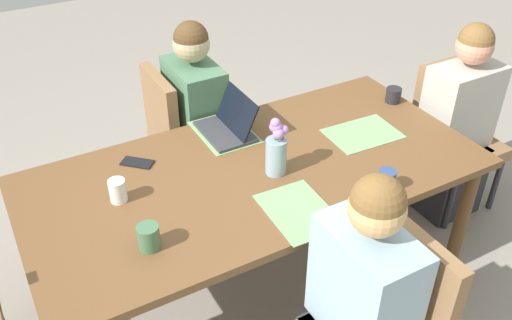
% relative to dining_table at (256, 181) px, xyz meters
% --- Properties ---
extents(ground_plane, '(10.00, 10.00, 0.00)m').
position_rel_dining_table_xyz_m(ground_plane, '(0.00, 0.00, -0.67)').
color(ground_plane, gray).
extents(dining_table, '(2.13, 1.03, 0.74)m').
position_rel_dining_table_xyz_m(dining_table, '(0.00, 0.00, 0.00)').
color(dining_table, brown).
rests_on(dining_table, ground_plane).
extents(chair_head_right_left_near, '(0.44, 0.44, 0.90)m').
position_rel_dining_table_xyz_m(chair_head_right_left_near, '(1.39, 0.08, -0.17)').
color(chair_head_right_left_near, olive).
rests_on(chair_head_right_left_near, ground_plane).
extents(person_head_right_left_near, '(0.40, 0.36, 1.19)m').
position_rel_dining_table_xyz_m(person_head_right_left_near, '(1.33, 0.01, -0.14)').
color(person_head_right_left_near, '#2D2D33').
rests_on(person_head_right_left_near, ground_plane).
extents(person_near_left_mid, '(0.36, 0.40, 1.19)m').
position_rel_dining_table_xyz_m(person_near_left_mid, '(0.02, -0.79, -0.14)').
color(person_near_left_mid, '#2D2D33').
rests_on(person_near_left_mid, ground_plane).
extents(chair_far_left_far, '(0.44, 0.44, 0.90)m').
position_rel_dining_table_xyz_m(chair_far_left_far, '(-0.04, 0.82, -0.17)').
color(chair_far_left_far, olive).
rests_on(chair_far_left_far, ground_plane).
extents(person_far_left_far, '(0.36, 0.40, 1.19)m').
position_rel_dining_table_xyz_m(person_far_left_far, '(0.03, 0.76, -0.14)').
color(person_far_left_far, '#2D2D33').
rests_on(person_far_left_far, ground_plane).
extents(flower_vase, '(0.10, 0.10, 0.29)m').
position_rel_dining_table_xyz_m(flower_vase, '(0.07, -0.07, 0.20)').
color(flower_vase, '#8EA8B7').
rests_on(flower_vase, dining_table).
extents(placemat_head_right_left_near, '(0.37, 0.28, 0.00)m').
position_rel_dining_table_xyz_m(placemat_head_right_left_near, '(0.62, 0.00, 0.07)').
color(placemat_head_right_left_near, '#7FAD70').
rests_on(placemat_head_right_left_near, dining_table).
extents(placemat_near_left_mid, '(0.27, 0.37, 0.00)m').
position_rel_dining_table_xyz_m(placemat_near_left_mid, '(0.01, -0.36, 0.07)').
color(placemat_near_left_mid, '#7FAD70').
rests_on(placemat_near_left_mid, dining_table).
extents(placemat_far_left_far, '(0.26, 0.36, 0.00)m').
position_rel_dining_table_xyz_m(placemat_far_left_far, '(0.01, 0.36, 0.07)').
color(placemat_far_left_far, '#7FAD70').
rests_on(placemat_far_left_far, dining_table).
extents(laptop_far_left_far, '(0.22, 0.32, 0.20)m').
position_rel_dining_table_xyz_m(laptop_far_left_far, '(0.03, 0.35, 0.11)').
color(laptop_far_left_far, '#38383D').
rests_on(laptop_far_left_far, dining_table).
extents(coffee_mug_near_left, '(0.09, 0.09, 0.08)m').
position_rel_dining_table_xyz_m(coffee_mug_near_left, '(0.98, 0.19, 0.11)').
color(coffee_mug_near_left, '#232328').
rests_on(coffee_mug_near_left, dining_table).
extents(coffee_mug_near_right, '(0.07, 0.07, 0.10)m').
position_rel_dining_table_xyz_m(coffee_mug_near_right, '(-0.63, 0.08, 0.12)').
color(coffee_mug_near_right, white).
rests_on(coffee_mug_near_right, dining_table).
extents(coffee_mug_centre_left, '(0.08, 0.08, 0.10)m').
position_rel_dining_table_xyz_m(coffee_mug_centre_left, '(0.42, -0.42, 0.12)').
color(coffee_mug_centre_left, '#33477A').
rests_on(coffee_mug_centre_left, dining_table).
extents(coffee_mug_centre_right, '(0.09, 0.09, 0.10)m').
position_rel_dining_table_xyz_m(coffee_mug_centre_right, '(-0.61, -0.25, 0.12)').
color(coffee_mug_centre_right, '#47704C').
rests_on(coffee_mug_centre_right, dining_table).
extents(phone_black, '(0.16, 0.16, 0.01)m').
position_rel_dining_table_xyz_m(phone_black, '(-0.47, 0.31, 0.07)').
color(phone_black, black).
rests_on(phone_black, dining_table).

